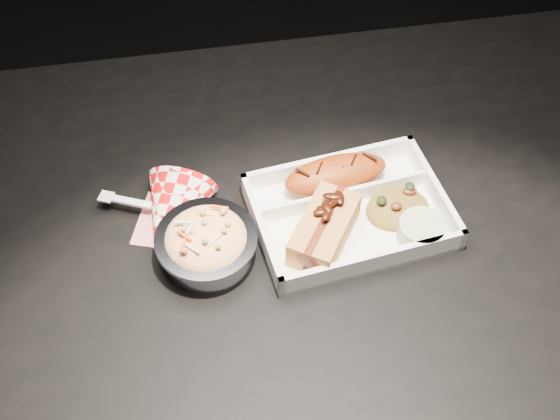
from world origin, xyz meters
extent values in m
cube|color=black|center=(0.00, 0.00, 0.73)|extent=(1.20, 0.80, 0.03)
cylinder|color=black|center=(-0.55, 0.35, 0.36)|extent=(0.05, 0.05, 0.72)
cylinder|color=black|center=(0.55, 0.35, 0.36)|extent=(0.05, 0.05, 0.72)
cube|color=white|center=(0.04, 0.01, 0.75)|extent=(0.27, 0.21, 0.01)
cube|color=white|center=(0.03, 0.09, 0.77)|extent=(0.25, 0.04, 0.04)
cube|color=white|center=(0.05, -0.08, 0.77)|extent=(0.25, 0.04, 0.04)
cube|color=white|center=(-0.08, -0.01, 0.77)|extent=(0.03, 0.18, 0.04)
cube|color=white|center=(0.16, 0.02, 0.77)|extent=(0.03, 0.18, 0.04)
cube|color=white|center=(0.04, 0.03, 0.77)|extent=(0.23, 0.04, 0.03)
ellipsoid|color=#9D3B0F|center=(0.04, 0.06, 0.78)|extent=(0.15, 0.08, 0.05)
cube|color=#D08C47|center=(0.02, -0.03, 0.78)|extent=(0.08, 0.11, 0.04)
cube|color=#D08C47|center=(-0.01, -0.01, 0.78)|extent=(0.08, 0.11, 0.04)
cylinder|color=maroon|center=(0.00, -0.02, 0.79)|extent=(0.09, 0.11, 0.03)
ellipsoid|color=olive|center=(0.11, 0.01, 0.77)|extent=(0.09, 0.08, 0.03)
cylinder|color=#BACE9B|center=(0.12, -0.04, 0.77)|extent=(0.06, 0.06, 0.03)
cylinder|color=silver|center=(-0.15, -0.02, 0.77)|extent=(0.11, 0.11, 0.04)
cylinder|color=silver|center=(-0.15, -0.02, 0.79)|extent=(0.13, 0.13, 0.01)
ellipsoid|color=#F9EAAF|center=(-0.15, -0.02, 0.79)|extent=(0.10, 0.10, 0.04)
cube|color=red|center=(-0.18, 0.04, 0.75)|extent=(0.13, 0.12, 0.00)
cone|color=red|center=(-0.19, 0.05, 0.77)|extent=(0.14, 0.14, 0.10)
cube|color=white|center=(-0.24, 0.07, 0.77)|extent=(0.06, 0.03, 0.00)
cube|color=white|center=(-0.27, 0.09, 0.77)|extent=(0.02, 0.02, 0.00)
camera|label=1|loc=(-0.15, -0.54, 1.50)|focal=45.00mm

